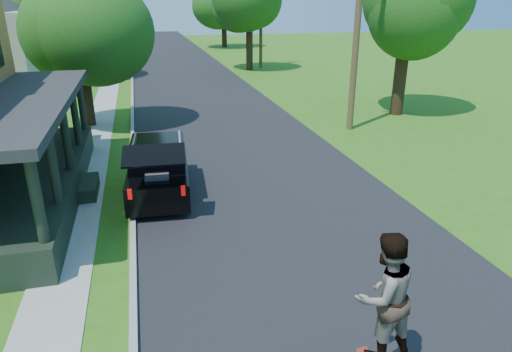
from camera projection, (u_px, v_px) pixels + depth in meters
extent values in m
plane|color=#2D6213|center=(321.00, 275.00, 10.13)|extent=(140.00, 140.00, 0.00)
cube|color=black|center=(200.00, 97.00, 28.17)|extent=(8.00, 120.00, 0.02)
cube|color=gray|center=(132.00, 101.00, 27.24)|extent=(0.15, 120.00, 0.12)
cube|color=gray|center=(105.00, 102.00, 26.89)|extent=(1.30, 120.00, 0.03)
cube|color=black|center=(38.00, 185.00, 13.82)|extent=(2.40, 10.00, 0.90)
cube|color=black|center=(22.00, 102.00, 12.88)|extent=(2.60, 10.30, 0.25)
cube|color=#A9A496|center=(24.00, 35.00, 42.21)|extent=(8.00, 8.00, 5.00)
cube|color=black|center=(159.00, 175.00, 14.17)|extent=(2.05, 4.28, 0.80)
cube|color=black|center=(158.00, 154.00, 14.06)|extent=(1.79, 2.69, 0.52)
cube|color=black|center=(157.00, 145.00, 13.96)|extent=(1.83, 2.78, 0.08)
cube|color=black|center=(154.00, 155.00, 11.82)|extent=(1.67, 0.98, 0.36)
cube|color=#39393E|center=(157.00, 181.00, 12.92)|extent=(0.70, 0.61, 0.43)
cube|color=silver|center=(133.00, 144.00, 13.81)|extent=(0.22, 2.29, 0.06)
cube|color=silver|center=(180.00, 141.00, 14.04)|extent=(0.22, 2.29, 0.06)
cube|color=#990505|center=(130.00, 194.00, 12.06)|extent=(0.12, 0.06, 0.28)
cube|color=#990505|center=(183.00, 191.00, 12.29)|extent=(0.12, 0.06, 0.28)
cylinder|color=black|center=(138.00, 170.00, 15.41)|extent=(0.27, 0.66, 0.64)
cylinder|color=black|center=(183.00, 167.00, 15.66)|extent=(0.27, 0.66, 0.64)
cylinder|color=black|center=(132.00, 203.00, 12.89)|extent=(0.27, 0.66, 0.64)
cylinder|color=black|center=(186.00, 200.00, 13.14)|extent=(0.27, 0.66, 0.64)
imported|color=black|center=(384.00, 296.00, 6.75)|extent=(1.11, 0.93, 2.06)
cylinder|color=black|center=(87.00, 95.00, 21.47)|extent=(0.65, 0.65, 2.96)
sphere|color=#32621A|center=(77.00, 25.00, 20.32)|extent=(6.32, 6.32, 4.97)
sphere|color=#32621A|center=(63.00, 12.00, 20.17)|extent=(5.62, 5.62, 4.42)
cylinder|color=black|center=(60.00, 56.00, 33.62)|extent=(0.72, 0.72, 3.51)
cylinder|color=black|center=(399.00, 84.00, 23.56)|extent=(0.74, 0.74, 3.17)
sphere|color=#32621A|center=(407.00, 17.00, 22.36)|extent=(5.84, 5.84, 5.09)
sphere|color=#32621A|center=(393.00, 4.00, 22.54)|extent=(5.19, 5.19, 4.53)
cylinder|color=black|center=(249.00, 49.00, 38.25)|extent=(0.63, 0.63, 3.48)
sphere|color=#32621A|center=(249.00, 5.00, 37.00)|extent=(5.61, 5.61, 5.03)
cylinder|color=black|center=(224.00, 34.00, 56.25)|extent=(0.64, 0.64, 3.13)
sphere|color=#32621A|center=(224.00, 3.00, 54.94)|extent=(6.24, 6.24, 6.03)
cylinder|color=#44301F|center=(358.00, 11.00, 19.48)|extent=(0.30, 0.30, 10.45)
cylinder|color=#44301F|center=(261.00, 6.00, 38.53)|extent=(0.32, 0.32, 10.12)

